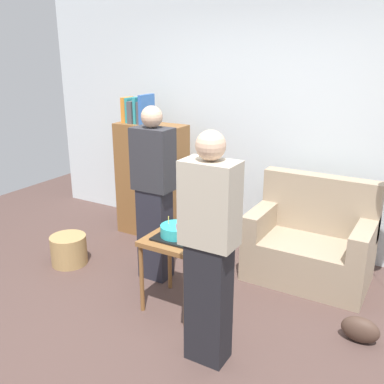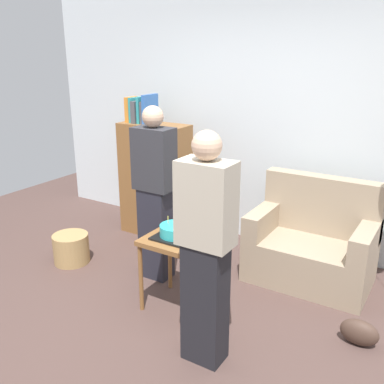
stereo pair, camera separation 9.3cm
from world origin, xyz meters
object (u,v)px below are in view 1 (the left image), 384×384
object	(u,v)px
birthday_cake	(176,232)
handbag	(360,330)
bookshelf	(152,178)
couch	(311,244)
person_holding_cake	(209,251)
wicker_basket	(69,250)
side_table	(177,248)
person_blowing_candles	(154,194)

from	to	relation	value
birthday_cake	handbag	bearing A→B (deg)	10.99
bookshelf	couch	bearing A→B (deg)	-3.22
couch	person_holding_cake	world-z (taller)	person_holding_cake
birthday_cake	wicker_basket	distance (m)	1.46
side_table	person_holding_cake	size ratio (longest dim) A/B	0.39
person_blowing_candles	handbag	xyz separation A→B (m)	(1.88, -0.05, -0.73)
couch	birthday_cake	size ratio (longest dim) A/B	3.44
person_holding_cake	wicker_basket	size ratio (longest dim) A/B	4.53
bookshelf	person_holding_cake	world-z (taller)	person_holding_cake
bookshelf	wicker_basket	xyz separation A→B (m)	(-0.28, -1.07, -0.53)
birthday_cake	handbag	xyz separation A→B (m)	(1.44, 0.28, -0.58)
couch	bookshelf	xyz separation A→B (m)	(-1.90, 0.11, 0.34)
birthday_cake	person_holding_cake	distance (m)	0.72
person_blowing_candles	person_holding_cake	xyz separation A→B (m)	(0.99, -0.78, 0.00)
side_table	handbag	size ratio (longest dim) A/B	2.26
person_blowing_candles	wicker_basket	world-z (taller)	person_blowing_candles
couch	handbag	distance (m)	1.02
side_table	handbag	bearing A→B (deg)	10.99
bookshelf	handbag	distance (m)	2.73
couch	wicker_basket	xyz separation A→B (m)	(-2.18, -0.97, -0.19)
wicker_basket	bookshelf	bearing A→B (deg)	75.30
side_table	wicker_basket	bearing A→B (deg)	176.10
birthday_cake	person_holding_cake	xyz separation A→B (m)	(0.54, -0.45, 0.15)
side_table	birthday_cake	distance (m)	0.15
couch	wicker_basket	bearing A→B (deg)	-156.05
handbag	bookshelf	bearing A→B (deg)	160.54
person_holding_cake	wicker_basket	bearing A→B (deg)	-26.21
couch	person_blowing_candles	bearing A→B (deg)	-150.00
couch	person_holding_cake	distance (m)	1.61
bookshelf	birthday_cake	size ratio (longest dim) A/B	5.06
side_table	birthday_cake	bearing A→B (deg)	154.28
person_holding_cake	wicker_basket	world-z (taller)	person_holding_cake
wicker_basket	birthday_cake	bearing A→B (deg)	-3.90
person_holding_cake	wicker_basket	distance (m)	2.09
side_table	person_holding_cake	bearing A→B (deg)	-39.67
birthday_cake	person_blowing_candles	size ratio (longest dim) A/B	0.20
birthday_cake	handbag	world-z (taller)	birthday_cake
couch	bookshelf	size ratio (longest dim) A/B	0.68
wicker_basket	handbag	bearing A→B (deg)	3.82
person_blowing_candles	wicker_basket	size ratio (longest dim) A/B	4.53
couch	bookshelf	distance (m)	1.93
couch	person_blowing_candles	world-z (taller)	person_blowing_candles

